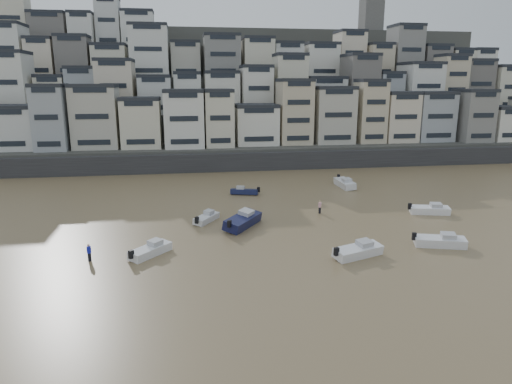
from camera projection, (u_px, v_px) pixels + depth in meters
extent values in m
plane|color=olive|center=(257.00, 381.00, 26.53)|extent=(400.00, 400.00, 0.00)
cube|color=#38383A|center=(255.00, 161.00, 90.04)|extent=(140.00, 3.00, 3.50)
cube|color=#4C4C47|center=(273.00, 154.00, 97.46)|extent=(140.00, 14.00, 4.00)
cube|color=#4C4C47|center=(264.00, 134.00, 108.27)|extent=(140.00, 14.00, 10.00)
cube|color=#4C4C47|center=(256.00, 113.00, 118.85)|extent=(140.00, 14.00, 18.00)
cube|color=#4C4C47|center=(249.00, 96.00, 129.44)|extent=(140.00, 16.00, 26.00)
cube|color=#4C4C47|center=(243.00, 85.00, 142.17)|extent=(140.00, 18.00, 32.00)
cube|color=#66635E|center=(372.00, 2.00, 140.41)|extent=(6.00, 6.00, 18.00)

